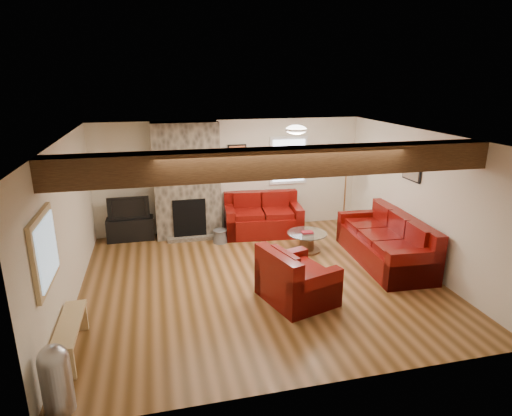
{
  "coord_description": "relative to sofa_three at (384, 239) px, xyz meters",
  "views": [
    {
      "loc": [
        -1.64,
        -6.56,
        3.38
      ],
      "look_at": [
        0.03,
        0.4,
        1.19
      ],
      "focal_mm": 30.0,
      "sensor_mm": 36.0,
      "label": 1
    }
  ],
  "objects": [
    {
      "name": "back_window",
      "position": [
        -1.13,
        2.5,
        1.09
      ],
      "size": [
        0.9,
        0.08,
        1.1
      ],
      "primitive_type": null,
      "color": "silver",
      "rests_on": "room"
    },
    {
      "name": "armchair_red",
      "position": [
        -2.07,
        -1.01,
        -0.02
      ],
      "size": [
        1.21,
        1.3,
        0.87
      ],
      "primitive_type": null,
      "rotation": [
        0.0,
        0.0,
        1.87
      ],
      "color": "#480505",
      "rests_on": "floor"
    },
    {
      "name": "coffee_table",
      "position": [
        -1.24,
        0.82,
        -0.26
      ],
      "size": [
        0.8,
        0.8,
        0.42
      ],
      "color": "#432915",
      "rests_on": "floor"
    },
    {
      "name": "chimney_breast",
      "position": [
        -3.48,
        2.28,
        0.76
      ],
      "size": [
        1.4,
        0.67,
        2.5
      ],
      "color": "#3A342C",
      "rests_on": "floor"
    },
    {
      "name": "ceiling_dome",
      "position": [
        -1.58,
        0.69,
        1.98
      ],
      "size": [
        0.4,
        0.4,
        0.18
      ],
      "primitive_type": null,
      "color": "white",
      "rests_on": "room"
    },
    {
      "name": "sofa_three",
      "position": [
        0.0,
        0.0,
        0.0
      ],
      "size": [
        1.12,
        2.41,
        0.91
      ],
      "primitive_type": null,
      "rotation": [
        0.0,
        0.0,
        -1.63
      ],
      "color": "#480505",
      "rests_on": "floor"
    },
    {
      "name": "oak_beam",
      "position": [
        -2.48,
        -1.46,
        1.85
      ],
      "size": [
        6.0,
        0.36,
        0.38
      ],
      "primitive_type": "cube",
      "color": "black",
      "rests_on": "room"
    },
    {
      "name": "room",
      "position": [
        -2.48,
        -0.21,
        0.79
      ],
      "size": [
        8.0,
        8.0,
        8.0
      ],
      "color": "#563716",
      "rests_on": "ground"
    },
    {
      "name": "television",
      "position": [
        -4.73,
        2.32,
        0.28
      ],
      "size": [
        0.86,
        0.11,
        0.49
      ],
      "primitive_type": "imported",
      "color": "black",
      "rests_on": "tv_cabinet"
    },
    {
      "name": "loveseat",
      "position": [
        -1.86,
        2.02,
        -0.01
      ],
      "size": [
        1.77,
        1.13,
        0.89
      ],
      "primitive_type": null,
      "rotation": [
        0.0,
        0.0,
        -0.1
      ],
      "color": "#480505",
      "rests_on": "floor"
    },
    {
      "name": "artwork_right",
      "position": [
        0.48,
        0.09,
        1.29
      ],
      "size": [
        0.06,
        0.55,
        0.42
      ],
      "primitive_type": null,
      "color": "black",
      "rests_on": "room"
    },
    {
      "name": "tv_cabinet",
      "position": [
        -4.73,
        2.32,
        -0.21
      ],
      "size": [
        0.98,
        0.39,
        0.49
      ],
      "primitive_type": "cube",
      "color": "black",
      "rests_on": "floor"
    },
    {
      "name": "hatch_window",
      "position": [
        -5.44,
        -1.71,
        0.99
      ],
      "size": [
        0.08,
        1.0,
        0.9
      ],
      "primitive_type": null,
      "color": "tan",
      "rests_on": "room"
    },
    {
      "name": "artwork_back",
      "position": [
        -2.33,
        2.5,
        1.24
      ],
      "size": [
        0.42,
        0.06,
        0.52
      ],
      "primitive_type": null,
      "color": "black",
      "rests_on": "room"
    },
    {
      "name": "pine_bench",
      "position": [
        -5.31,
        -1.66,
        -0.24
      ],
      "size": [
        0.27,
        1.16,
        0.43
      ],
      "primitive_type": null,
      "color": "tan",
      "rests_on": "floor"
    },
    {
      "name": "floor_lamp",
      "position": [
        -0.07,
        1.66,
        0.97
      ],
      "size": [
        0.43,
        0.43,
        1.67
      ],
      "color": "tan",
      "rests_on": "floor"
    },
    {
      "name": "pedal_bin",
      "position": [
        -5.27,
        -2.68,
        -0.06
      ],
      "size": [
        0.35,
        0.35,
        0.79
      ],
      "primitive_type": null,
      "rotation": [
        0.0,
        0.0,
        -0.11
      ],
      "color": "#A7A8AD",
      "rests_on": "floor"
    },
    {
      "name": "coal_bucket",
      "position": [
        -2.88,
        1.7,
        -0.31
      ],
      "size": [
        0.31,
        0.31,
        0.29
      ],
      "primitive_type": null,
      "color": "slate",
      "rests_on": "floor"
    }
  ]
}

